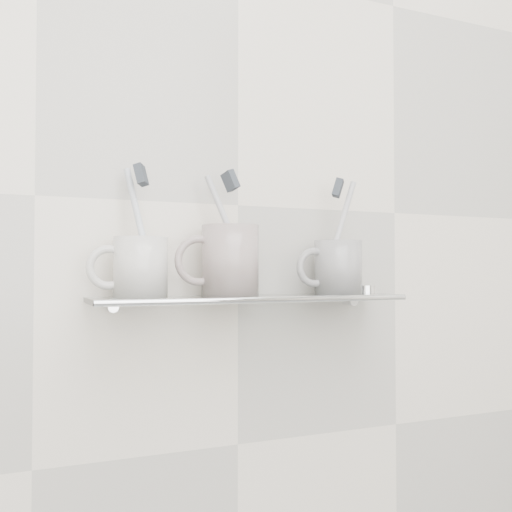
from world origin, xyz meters
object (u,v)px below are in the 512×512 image
shelf_glass (252,298)px  mug_right (338,267)px  mug_left (141,267)px  mug_center (230,261)px

shelf_glass → mug_right: 0.17m
mug_left → shelf_glass: bearing=12.5°
mug_left → mug_right: mug_right is taller
mug_left → mug_right: bearing=14.1°
shelf_glass → mug_center: bearing=171.9°
shelf_glass → mug_right: bearing=1.8°
mug_center → shelf_glass: bearing=12.3°
mug_center → mug_right: bearing=20.4°
mug_left → mug_center: mug_center is taller
shelf_glass → mug_center: (-0.04, 0.00, 0.06)m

